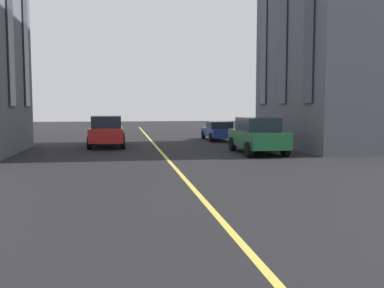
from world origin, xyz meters
TOP-DOWN VIEW (x-y plane):
  - lane_centre_line at (20.00, 0.00)m, footprint 80.00×0.16m
  - car_red_oncoming at (35.01, 2.97)m, footprint 4.70×2.14m
  - car_blue_far at (38.81, -4.90)m, footprint 4.40×1.95m
  - car_green_mid at (29.87, -4.90)m, footprint 4.70×2.14m

SIDE VIEW (x-z plane):
  - lane_centre_line at x=20.00m, z-range 0.00..0.01m
  - car_blue_far at x=38.81m, z-range 0.02..1.39m
  - car_red_oncoming at x=35.01m, z-range 0.03..1.91m
  - car_green_mid at x=29.87m, z-range 0.03..1.91m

